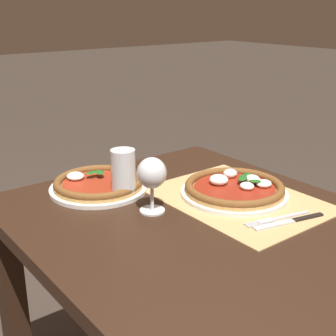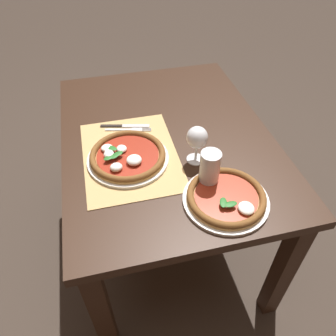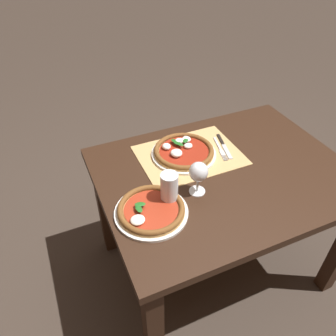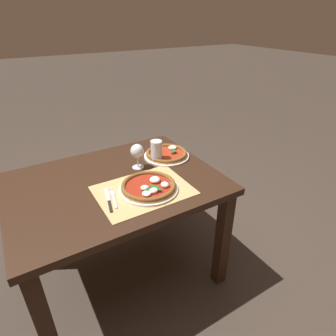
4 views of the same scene
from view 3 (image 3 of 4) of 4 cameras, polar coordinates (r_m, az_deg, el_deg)
The scene contains 9 objects.
ground_plane at distance 2.09m, azimuth 7.54°, elevation -16.20°, with size 24.00×24.00×0.00m, color #382D26.
dining_table at distance 1.62m, azimuth 9.41°, elevation -3.55°, with size 1.16×0.88×0.74m.
paper_placemat at distance 1.61m, azimuth 3.78°, elevation 2.25°, with size 0.49×0.37×0.00m, color tan.
pizza_near at distance 1.60m, azimuth 2.71°, elevation 2.92°, with size 0.32×0.32×0.05m.
pizza_far at distance 1.31m, azimuth -3.00°, elevation -7.36°, with size 0.30×0.30×0.05m.
wine_glass at distance 1.35m, azimuth 5.33°, elevation -0.87°, with size 0.08×0.08×0.16m.
pint_glass at distance 1.32m, azimuth 0.23°, elevation -3.71°, with size 0.07×0.07×0.15m.
fork at distance 1.67m, azimuth 9.06°, elevation 3.34°, with size 0.06×0.20×0.00m.
knife at distance 1.69m, azimuth 9.75°, elevation 3.77°, with size 0.07×0.21×0.01m.
Camera 3 is at (0.71, 0.96, 1.72)m, focal length 35.00 mm.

